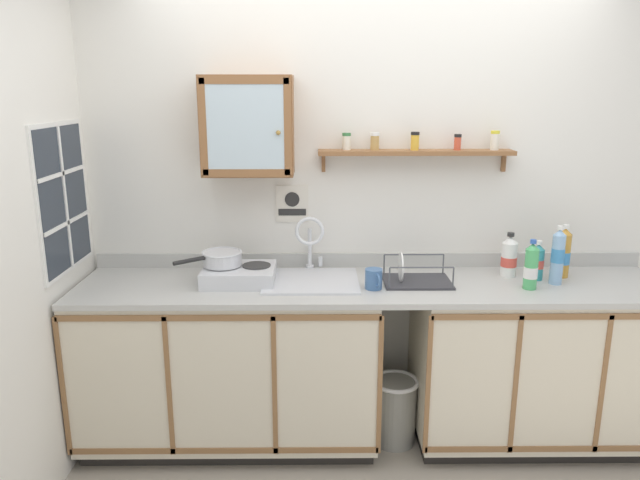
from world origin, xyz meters
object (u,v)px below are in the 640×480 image
Objects in this scene: hot_plate_stove at (239,275)px; bottle_juice_amber_1 at (563,254)px; wall_cabinet at (248,126)px; mug at (374,279)px; bottle_soda_green_0 at (531,267)px; warning_sign at (292,204)px; sink at (311,283)px; bottle_water_blue_3 at (558,256)px; dish_rack at (415,279)px; trash_bin at (395,409)px; saucepan at (221,258)px; bottle_opaque_white_4 at (509,257)px; bottle_detergent_teal_2 at (538,262)px.

hot_plate_stove is 1.76m from bottle_juice_amber_1.
mug is at bearing -22.84° from wall_cabinet.
warning_sign is at bearing 161.84° from bottle_soda_green_0.
wall_cabinet reaches higher than sink.
dish_rack is at bearing 178.10° from bottle_water_blue_3.
bottle_juice_amber_1 is 0.15m from bottle_water_blue_3.
sink is 1.14m from bottle_soda_green_0.
dish_rack is (-0.57, 0.10, -0.09)m from bottle_soda_green_0.
mug is 0.34× the size of trash_bin.
saucepan is 1.27m from trash_bin.
mug is at bearing -22.45° from sink.
bottle_opaque_white_4 is at bearing 176.60° from bottle_juice_amber_1.
bottle_juice_amber_1 is 1.07m from mug.
mug is 0.61× the size of warning_sign.
bottle_juice_amber_1 reaches higher than bottle_opaque_white_4.
mug is 0.67m from warning_sign.
warning_sign reaches higher than trash_bin.
warning_sign is (-1.19, 0.19, 0.26)m from bottle_opaque_white_4.
dish_rack is 2.75× the size of mug.
dish_rack is 0.76m from trash_bin.
mug is (-0.76, -0.21, -0.05)m from bottle_opaque_white_4.
bottle_water_blue_3 is 0.25m from bottle_opaque_white_4.
mug is at bearing -175.65° from bottle_water_blue_3.
bottle_opaque_white_4 is at bearing 15.47° from mug.
bottle_soda_green_0 is at bearing -140.96° from bottle_juice_amber_1.
bottle_detergent_teal_2 is (1.22, 0.01, 0.11)m from sink.
bottle_opaque_white_4 reaches higher than mug.
bottle_detergent_teal_2 reaches higher than hot_plate_stove.
bottle_detergent_teal_2 is (1.60, 0.03, 0.05)m from hot_plate_stove.
sink is at bearing -23.23° from wall_cabinet.
warning_sign is (-1.23, 0.40, 0.25)m from bottle_soda_green_0.
bottle_detergent_teal_2 reaches higher than trash_bin.
wall_cabinet is (-0.65, 0.27, 0.76)m from mug.
warning_sign reaches higher than bottle_juice_amber_1.
bottle_opaque_white_4 is (1.46, 0.10, 0.06)m from hot_plate_stove.
bottle_opaque_white_4 is 0.69× the size of dish_rack.
trash_bin is at bearing -179.17° from bottle_water_blue_3.
bottle_detergent_teal_2 is at bearing 135.80° from bottle_water_blue_3.
bottle_juice_amber_1 reaches higher than mug.
bottle_juice_amber_1 is 0.29m from bottle_opaque_white_4.
saucepan is at bearing 175.04° from bottle_soda_green_0.
wall_cabinet reaches higher than saucepan.
dish_rack is (0.55, -0.04, 0.04)m from sink.
hot_plate_stove is 2.94× the size of mug.
sink is 0.55m from dish_rack.
trash_bin is at bearing -173.63° from bottle_detergent_teal_2.
bottle_soda_green_0 is 0.74× the size of dish_rack.
trash_bin is at bearing -166.53° from bottle_opaque_white_4.
hot_plate_stove is at bearing 178.66° from bottle_water_blue_3.
dish_rack reaches higher than mug.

